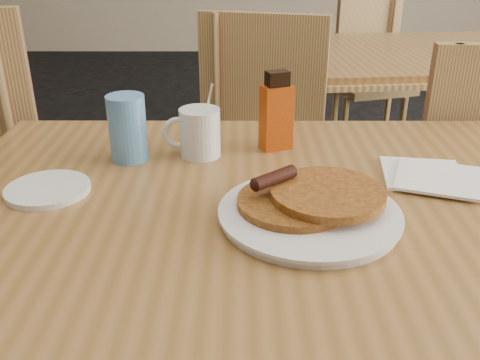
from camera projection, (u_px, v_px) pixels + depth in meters
The scene contains 11 objects.
main_table at pixel (275, 213), 1.04m from camera, with size 1.35×0.91×0.75m.
neighbor_table at pixel (412, 60), 2.25m from camera, with size 1.37×0.99×0.75m.
chair_main_far at pixel (262, 137), 1.79m from camera, with size 0.53×0.54×0.97m.
chair_neighbor_far at pixel (368, 65), 3.02m from camera, with size 0.48×0.49×0.86m.
chair_neighbor_near at pixel (476, 162), 1.64m from camera, with size 0.43×0.43×0.94m.
pancake_plate at pixel (309, 208), 0.93m from camera, with size 0.32×0.32×0.07m.
coffee_mug at pixel (199, 132), 1.18m from camera, with size 0.13×0.09×0.17m.
syrup_bottle at pixel (276, 114), 1.21m from camera, with size 0.08×0.07×0.18m.
napkin_stack at pixel (431, 176), 1.08m from camera, with size 0.21×0.22×0.01m.
blue_tumbler at pixel (128, 128), 1.15m from camera, with size 0.08×0.08×0.14m, color #538DC3.
side_saucer at pixel (48, 189), 1.03m from camera, with size 0.16×0.16×0.01m, color silver.
Camera 1 is at (-0.00, -0.84, 1.21)m, focal length 40.00 mm.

